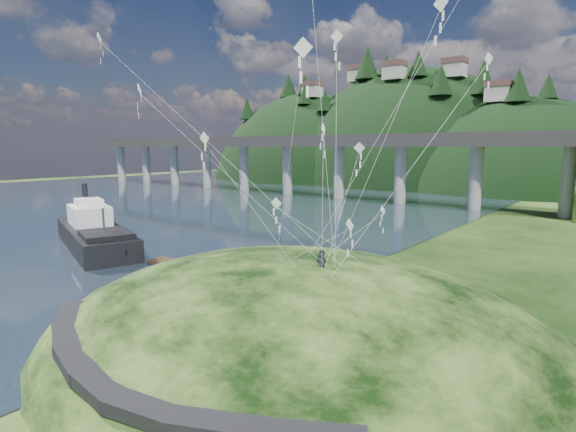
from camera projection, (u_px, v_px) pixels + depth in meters
The scene contains 10 objects.
ground at pixel (194, 315), 32.72m from camera, with size 320.00×320.00×0.00m, color black.
water at pixel (90, 202), 100.35m from camera, with size 240.00×240.00×0.00m, color #28394A.
grass_hill at pixel (297, 356), 29.55m from camera, with size 36.00×32.00×13.00m.
footpath at pixel (130, 372), 20.28m from camera, with size 22.29×5.84×0.83m.
bridge at pixel (360, 158), 101.64m from camera, with size 160.00×11.00×15.00m.
far_ridge at pixel (391, 204), 155.02m from camera, with size 153.00×70.00×94.50m.
work_barge at pixel (94, 232), 54.51m from camera, with size 22.21×12.30×7.51m.
wooden_dock at pixel (199, 269), 43.61m from camera, with size 13.30×2.97×0.94m.
kite_flyers at pixel (321, 251), 27.79m from camera, with size 1.27×1.38×1.68m.
kite_swarm at pixel (338, 83), 26.52m from camera, with size 21.17×17.31×20.04m.
Camera 1 is at (24.89, -20.08, 12.15)m, focal length 28.00 mm.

